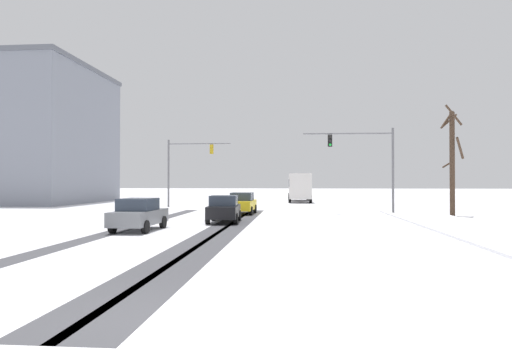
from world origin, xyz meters
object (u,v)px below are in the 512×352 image
(traffic_signal_far_left, at_px, (186,161))
(car_black_second, at_px, (224,209))
(car_yellow_cab_lead, at_px, (242,203))
(bus_oncoming, at_px, (299,185))
(bare_tree_sidewalk_mid, at_px, (452,159))
(office_building_far_left_block, at_px, (11,135))
(traffic_signal_near_right, at_px, (367,155))
(car_grey_third, at_px, (139,214))

(traffic_signal_far_left, xyz_separation_m, car_black_second, (6.28, -15.81, -3.62))
(car_yellow_cab_lead, relative_size, bus_oncoming, 0.38)
(traffic_signal_far_left, xyz_separation_m, bus_oncoming, (11.04, 12.99, -2.44))
(traffic_signal_far_left, distance_m, bare_tree_sidewalk_mid, 23.67)
(office_building_far_left_block, bearing_deg, traffic_signal_far_left, -17.34)
(car_yellow_cab_lead, distance_m, car_black_second, 7.08)
(traffic_signal_near_right, height_order, car_grey_third, traffic_signal_near_right)
(traffic_signal_far_left, relative_size, car_black_second, 1.55)
(car_yellow_cab_lead, distance_m, office_building_far_left_block, 33.75)
(bare_tree_sidewalk_mid, distance_m, office_building_far_left_block, 47.28)
(car_grey_third, xyz_separation_m, bare_tree_sidewalk_mid, (18.96, 11.22, 3.26))
(traffic_signal_near_right, distance_m, car_grey_third, 18.65)
(traffic_signal_far_left, height_order, car_yellow_cab_lead, traffic_signal_far_left)
(car_grey_third, relative_size, office_building_far_left_block, 0.21)
(traffic_signal_near_right, bearing_deg, car_grey_third, -136.31)
(traffic_signal_far_left, relative_size, bare_tree_sidewalk_mid, 0.82)
(traffic_signal_near_right, relative_size, bus_oncoming, 0.62)
(traffic_signal_far_left, distance_m, bus_oncoming, 17.22)
(traffic_signal_near_right, distance_m, car_yellow_cab_lead, 10.14)
(traffic_signal_near_right, xyz_separation_m, bus_oncoming, (-4.93, 20.99, -2.48))
(car_yellow_cab_lead, bearing_deg, car_black_second, -92.20)
(car_grey_third, bearing_deg, bus_oncoming, 76.15)
(car_yellow_cab_lead, bearing_deg, traffic_signal_near_right, 4.48)
(car_yellow_cab_lead, height_order, car_black_second, same)
(traffic_signal_near_right, bearing_deg, car_black_second, -141.16)
(traffic_signal_near_right, bearing_deg, bare_tree_sidewalk_mid, -13.89)
(bare_tree_sidewalk_mid, bearing_deg, car_yellow_cab_lead, 177.44)
(car_black_second, bearing_deg, car_yellow_cab_lead, 87.80)
(car_grey_third, bearing_deg, office_building_far_left_block, 132.36)
(car_grey_third, distance_m, office_building_far_left_block, 38.07)
(traffic_signal_near_right, bearing_deg, traffic_signal_far_left, 153.40)
(office_building_far_left_block, bearing_deg, bus_oncoming, 10.11)
(bus_oncoming, bearing_deg, traffic_signal_near_right, -76.77)
(traffic_signal_near_right, distance_m, bare_tree_sidewalk_mid, 5.92)
(car_yellow_cab_lead, bearing_deg, office_building_far_left_block, 151.49)
(car_grey_third, relative_size, bare_tree_sidewalk_mid, 0.53)
(bus_oncoming, relative_size, bare_tree_sidewalk_mid, 1.40)
(traffic_signal_near_right, bearing_deg, bus_oncoming, 103.23)
(bus_oncoming, bearing_deg, traffic_signal_far_left, -130.38)
(traffic_signal_far_left, bearing_deg, car_black_second, -68.35)
(traffic_signal_near_right, distance_m, bus_oncoming, 21.71)
(car_black_second, xyz_separation_m, bus_oncoming, (4.77, 28.80, 1.18))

